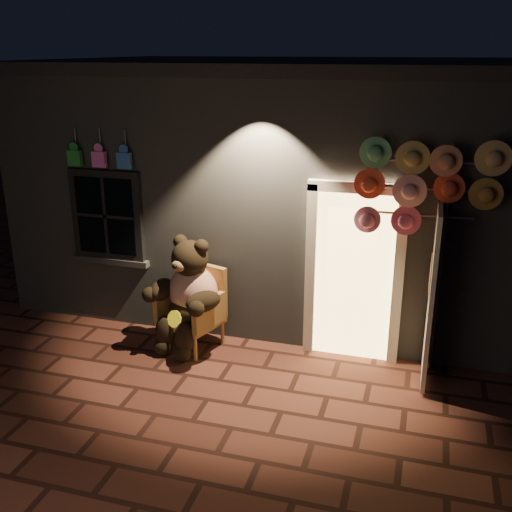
% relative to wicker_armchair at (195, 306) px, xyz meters
% --- Properties ---
extents(ground, '(60.00, 60.00, 0.00)m').
position_rel_wicker_armchair_xyz_m(ground, '(0.60, -1.20, -0.52)').
color(ground, brown).
rests_on(ground, ground).
extents(shop_building, '(7.30, 5.95, 3.51)m').
position_rel_wicker_armchair_xyz_m(shop_building, '(0.61, 2.79, 1.22)').
color(shop_building, slate).
rests_on(shop_building, ground).
extents(wicker_armchair, '(0.86, 0.82, 1.03)m').
position_rel_wicker_armchair_xyz_m(wicker_armchair, '(0.00, 0.00, 0.00)').
color(wicker_armchair, '#B08F44').
rests_on(wicker_armchair, ground).
extents(teddy_bear, '(1.01, 0.94, 1.47)m').
position_rel_wicker_armchair_xyz_m(teddy_bear, '(-0.03, -0.13, 0.20)').
color(teddy_bear, '#BA3413').
rests_on(teddy_bear, ground).
extents(hat_rack, '(1.53, 0.22, 2.70)m').
position_rel_wicker_armchair_xyz_m(hat_rack, '(2.63, 0.08, 1.70)').
color(hat_rack, '#59595E').
rests_on(hat_rack, ground).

